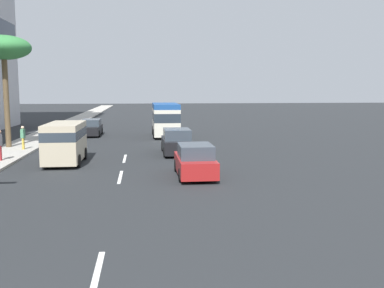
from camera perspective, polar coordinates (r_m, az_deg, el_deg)
The scene contains 13 objects.
ground_plane at distance 36.08m, azimuth -8.28°, elevation 0.21°, with size 198.00×198.00×0.00m, color #26282B.
sidewalk_right at distance 37.16m, azimuth -20.52°, elevation 0.15°, with size 162.00×3.04×0.15m, color #B2ADA3.
lane_stripe_near at distance 10.75m, azimuth -12.45°, elevation -16.69°, with size 3.20×0.16×0.01m, color silver.
lane_stripe_mid at distance 21.96m, azimuth -9.36°, elevation -4.27°, with size 3.20×0.16×0.01m, color silver.
lane_stripe_far at distance 27.70m, azimuth -8.79°, elevation -1.88°, with size 3.20×0.16×0.01m, color silver.
minibus_lead at distance 40.23m, azimuth -3.48°, elevation 3.36°, with size 6.32×2.41×3.02m.
van_second at distance 26.50m, azimuth -16.27°, elevation 0.46°, with size 4.66×2.07×2.37m.
car_third at distance 21.70m, azimuth 0.40°, elevation -2.26°, with size 4.25×1.84×1.63m.
car_fourth at distance 29.29m, azimuth -2.00°, elevation 0.26°, with size 4.61×1.93×1.70m.
car_fifth at distance 41.99m, azimuth -13.02°, elevation 2.07°, with size 4.68×1.80×1.53m.
pedestrian_mid_block at distance 32.62m, azimuth -21.24°, elevation 0.92°, with size 0.35×0.27×1.64m.
pedestrian_by_tree at distance 27.98m, azimuth -23.85°, elevation 0.08°, with size 0.30×0.35×1.82m.
palm_tree at distance 34.34m, azimuth -23.41°, elevation 11.27°, with size 3.80×3.80×7.98m.
Camera 1 is at (-4.30, -1.11, 4.32)m, focal length 40.78 mm.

